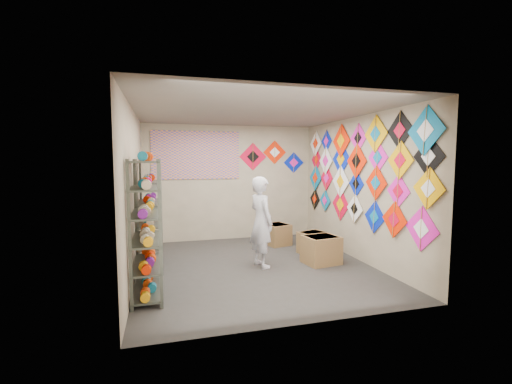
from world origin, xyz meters
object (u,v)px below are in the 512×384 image
object	(u,v)px
shopkeeper	(261,222)
carton_a	(321,250)
carton_c	(277,234)
carton_b	(313,243)
shelf_rack_front	(147,228)
shelf_rack_back	(150,214)

from	to	relation	value
shopkeeper	carton_a	distance (m)	1.24
shopkeeper	carton_c	xyz separation A→B (m)	(0.77, 1.42, -0.57)
carton_a	carton_b	bearing A→B (deg)	68.86
shelf_rack_front	shopkeeper	distance (m)	2.06
shelf_rack_back	shopkeeper	world-z (taller)	shelf_rack_back
shopkeeper	carton_a	bearing A→B (deg)	-111.72
shelf_rack_back	carton_b	bearing A→B (deg)	1.30
shelf_rack_front	carton_b	size ratio (longest dim) A/B	3.61
shelf_rack_back	carton_c	xyz separation A→B (m)	(2.66, 0.94, -0.72)
carton_c	carton_a	bearing A→B (deg)	-93.72
shelf_rack_back	carton_a	bearing A→B (deg)	-11.44
carton_c	carton_b	bearing A→B (deg)	-76.98
shelf_rack_front	carton_b	distance (m)	3.50
carton_b	carton_c	distance (m)	1.00
shopkeeper	carton_b	bearing A→B (deg)	-81.44
shelf_rack_front	shelf_rack_back	distance (m)	1.30
shelf_rack_back	shopkeeper	bearing A→B (deg)	-14.12
shelf_rack_back	carton_a	xyz separation A→B (m)	(2.99, -0.61, -0.70)
carton_a	carton_b	world-z (taller)	carton_a
shelf_rack_front	carton_a	xyz separation A→B (m)	(2.99, 0.69, -0.70)
shelf_rack_front	carton_c	xyz separation A→B (m)	(2.66, 2.24, -0.72)
carton_b	carton_c	size ratio (longest dim) A/B	0.99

